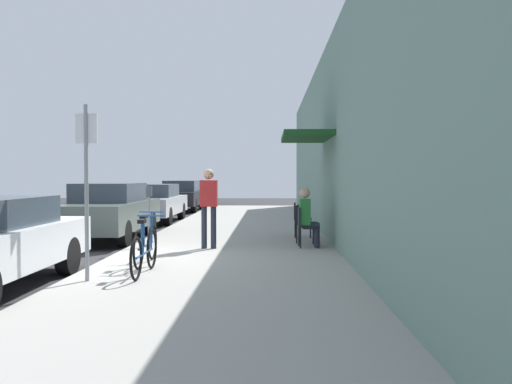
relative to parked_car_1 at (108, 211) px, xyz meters
The scene contains 16 objects.
ground_plane 4.09m from the parked_car_1, 74.11° to the right, with size 60.00×60.00×0.00m, color #2D2D30.
sidewalk_slab 3.90m from the parked_car_1, 29.11° to the right, with size 4.50×32.00×0.12m, color #9E9B93.
building_facade 6.27m from the parked_car_1, 17.93° to the right, with size 1.40×32.00×4.92m.
parked_car_1 is the anchor object (origin of this frame).
parked_car_2 5.34m from the parked_car_1, 90.00° to the left, with size 1.80×4.40×1.37m.
parked_car_3 11.50m from the parked_car_1, 90.00° to the left, with size 1.80×4.40×1.45m.
parked_car_4 17.48m from the parked_car_1, 90.00° to the left, with size 1.80×4.40×1.36m.
parking_meter 2.62m from the parked_car_1, 53.74° to the right, with size 0.12×0.10×1.32m.
street_sign 6.21m from the parked_car_1, 75.87° to the right, with size 0.32×0.06×2.60m.
bicycle_0 4.92m from the parked_car_1, 65.63° to the right, with size 0.46×1.71×0.90m.
bicycle_1 5.86m from the parked_car_1, 67.66° to the right, with size 0.46×1.71×0.90m.
cafe_chair_0 5.42m from the parked_car_1, 23.59° to the right, with size 0.45×0.45×0.87m.
seated_patron_0 5.47m from the parked_car_1, 23.32° to the right, with size 0.43×0.37×1.29m.
cafe_chair_1 5.15m from the parked_car_1, 15.26° to the right, with size 0.51×0.51×0.87m.
cafe_chair_2 4.97m from the parked_car_1, ahead, with size 0.47×0.47×0.87m.
pedestrian_standing 3.79m from the parked_car_1, 39.85° to the right, with size 0.36×0.22×1.70m.
Camera 1 is at (3.10, -9.86, 1.67)m, focal length 37.38 mm.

